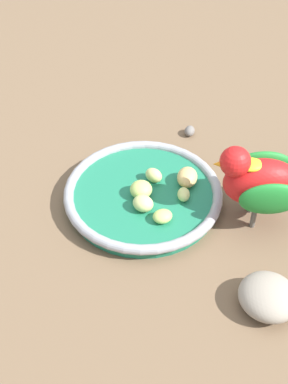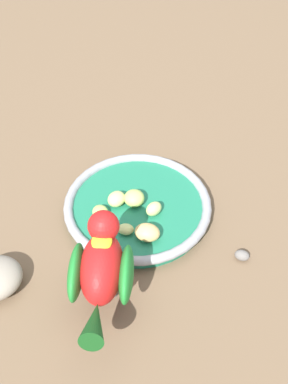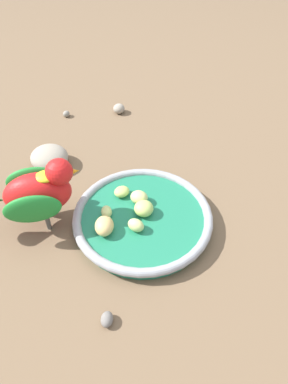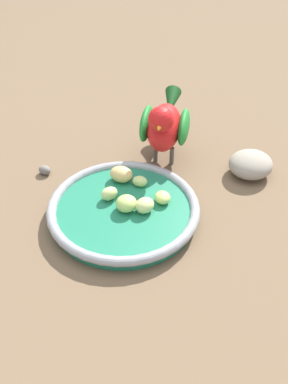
% 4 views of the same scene
% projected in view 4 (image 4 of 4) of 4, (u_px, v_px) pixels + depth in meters
% --- Properties ---
extents(ground_plane, '(4.00, 4.00, 0.00)m').
position_uv_depth(ground_plane, '(122.00, 205.00, 0.75)').
color(ground_plane, brown).
extents(feeding_bowl, '(0.24, 0.24, 0.03)m').
position_uv_depth(feeding_bowl, '(124.00, 210.00, 0.72)').
color(feeding_bowl, '#1E7251').
rests_on(feeding_bowl, ground_plane).
extents(apple_piece_0, '(0.04, 0.04, 0.02)m').
position_uv_depth(apple_piece_0, '(126.00, 204.00, 0.70)').
color(apple_piece_0, '#B2CC66').
rests_on(apple_piece_0, feeding_bowl).
extents(apple_piece_1, '(0.04, 0.03, 0.02)m').
position_uv_depth(apple_piece_1, '(145.00, 205.00, 0.70)').
color(apple_piece_1, '#C6D17A').
rests_on(apple_piece_1, feeding_bowl).
extents(apple_piece_2, '(0.03, 0.03, 0.02)m').
position_uv_depth(apple_piece_2, '(109.00, 194.00, 0.72)').
color(apple_piece_2, '#C6D17A').
rests_on(apple_piece_2, feeding_bowl).
extents(apple_piece_3, '(0.04, 0.04, 0.02)m').
position_uv_depth(apple_piece_3, '(163.00, 197.00, 0.72)').
color(apple_piece_3, '#B2CC66').
rests_on(apple_piece_3, feeding_bowl).
extents(apple_piece_4, '(0.04, 0.05, 0.03)m').
position_uv_depth(apple_piece_4, '(121.00, 174.00, 0.76)').
color(apple_piece_4, tan).
rests_on(apple_piece_4, feeding_bowl).
extents(apple_piece_5, '(0.03, 0.03, 0.02)m').
position_uv_depth(apple_piece_5, '(140.00, 181.00, 0.75)').
color(apple_piece_5, '#C6D17A').
rests_on(apple_piece_5, feeding_bowl).
extents(parrot, '(0.18, 0.12, 0.13)m').
position_uv_depth(parrot, '(165.00, 124.00, 0.80)').
color(parrot, '#59544C').
rests_on(parrot, ground_plane).
extents(rock_large, '(0.10, 0.10, 0.04)m').
position_uv_depth(rock_large, '(251.00, 164.00, 0.80)').
color(rock_large, gray).
rests_on(rock_large, ground_plane).
extents(pebble_0, '(0.02, 0.03, 0.02)m').
position_uv_depth(pebble_0, '(45.00, 170.00, 0.81)').
color(pebble_0, slate).
rests_on(pebble_0, ground_plane).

